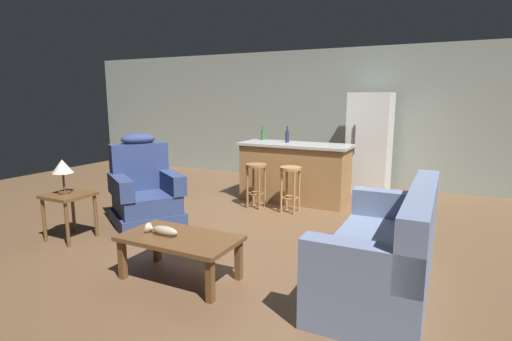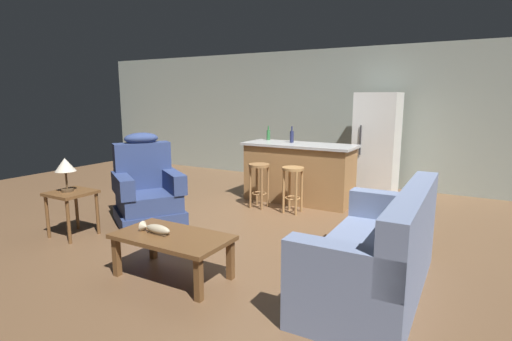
{
  "view_description": "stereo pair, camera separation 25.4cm",
  "coord_description": "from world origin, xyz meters",
  "px_view_note": "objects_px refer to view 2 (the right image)",
  "views": [
    {
      "loc": [
        2.33,
        -4.61,
        1.69
      ],
      "look_at": [
        0.03,
        -0.1,
        0.75
      ],
      "focal_mm": 28.0,
      "sensor_mm": 36.0,
      "label": 1
    },
    {
      "loc": [
        2.55,
        -4.49,
        1.69
      ],
      "look_at": [
        0.03,
        -0.1,
        0.75
      ],
      "focal_mm": 28.0,
      "sensor_mm": 36.0,
      "label": 2
    }
  ],
  "objects_px": {
    "kitchen_island": "(299,173)",
    "bar_stool_right": "(293,181)",
    "recliner_near_lamp": "(147,191)",
    "couch": "(378,255)",
    "refrigerator": "(377,144)",
    "coffee_table": "(172,241)",
    "end_table": "(71,199)",
    "table_lamp": "(65,166)",
    "bottle_tall_green": "(292,136)",
    "bottle_short_amber": "(268,135)",
    "fish_figurine": "(155,229)",
    "bar_stool_left": "(259,177)"
  },
  "relations": [
    {
      "from": "kitchen_island",
      "to": "bar_stool_right",
      "type": "bearing_deg",
      "value": -73.88
    },
    {
      "from": "recliner_near_lamp",
      "to": "bar_stool_right",
      "type": "relative_size",
      "value": 1.76
    },
    {
      "from": "couch",
      "to": "refrigerator",
      "type": "height_order",
      "value": "refrigerator"
    },
    {
      "from": "coffee_table",
      "to": "recliner_near_lamp",
      "type": "xyz_separation_m",
      "value": [
        -1.5,
        1.18,
        0.06
      ]
    },
    {
      "from": "end_table",
      "to": "couch",
      "type": "bearing_deg",
      "value": 6.46
    },
    {
      "from": "table_lamp",
      "to": "bottle_tall_green",
      "type": "relative_size",
      "value": 1.54
    },
    {
      "from": "coffee_table",
      "to": "bottle_short_amber",
      "type": "distance_m",
      "value": 3.56
    },
    {
      "from": "bottle_tall_green",
      "to": "end_table",
      "type": "bearing_deg",
      "value": -117.84
    },
    {
      "from": "fish_figurine",
      "to": "end_table",
      "type": "bearing_deg",
      "value": 169.41
    },
    {
      "from": "table_lamp",
      "to": "recliner_near_lamp",
      "type": "bearing_deg",
      "value": 68.27
    },
    {
      "from": "bar_stool_right",
      "to": "refrigerator",
      "type": "xyz_separation_m",
      "value": [
        0.75,
        1.83,
        0.41
      ]
    },
    {
      "from": "table_lamp",
      "to": "bar_stool_right",
      "type": "relative_size",
      "value": 0.6
    },
    {
      "from": "bar_stool_right",
      "to": "fish_figurine",
      "type": "bearing_deg",
      "value": -95.33
    },
    {
      "from": "fish_figurine",
      "to": "recliner_near_lamp",
      "type": "height_order",
      "value": "recliner_near_lamp"
    },
    {
      "from": "fish_figurine",
      "to": "end_table",
      "type": "relative_size",
      "value": 0.61
    },
    {
      "from": "fish_figurine",
      "to": "couch",
      "type": "xyz_separation_m",
      "value": [
        1.91,
        0.72,
        -0.12
      ]
    },
    {
      "from": "refrigerator",
      "to": "bottle_short_amber",
      "type": "height_order",
      "value": "refrigerator"
    },
    {
      "from": "table_lamp",
      "to": "refrigerator",
      "type": "relative_size",
      "value": 0.23
    },
    {
      "from": "couch",
      "to": "end_table",
      "type": "height_order",
      "value": "couch"
    },
    {
      "from": "bar_stool_left",
      "to": "bottle_tall_green",
      "type": "relative_size",
      "value": 2.56
    },
    {
      "from": "recliner_near_lamp",
      "to": "end_table",
      "type": "relative_size",
      "value": 2.14
    },
    {
      "from": "end_table",
      "to": "table_lamp",
      "type": "bearing_deg",
      "value": -144.93
    },
    {
      "from": "refrigerator",
      "to": "bottle_tall_green",
      "type": "bearing_deg",
      "value": -134.35
    },
    {
      "from": "recliner_near_lamp",
      "to": "bottle_tall_green",
      "type": "relative_size",
      "value": 4.52
    },
    {
      "from": "couch",
      "to": "bottle_short_amber",
      "type": "xyz_separation_m",
      "value": [
        -2.55,
        2.73,
        0.7
      ]
    },
    {
      "from": "bottle_tall_green",
      "to": "bottle_short_amber",
      "type": "bearing_deg",
      "value": 161.31
    },
    {
      "from": "recliner_near_lamp",
      "to": "refrigerator",
      "type": "distance_m",
      "value": 3.96
    },
    {
      "from": "table_lamp",
      "to": "end_table",
      "type": "bearing_deg",
      "value": 35.07
    },
    {
      "from": "bottle_tall_green",
      "to": "coffee_table",
      "type": "bearing_deg",
      "value": -85.11
    },
    {
      "from": "bottle_tall_green",
      "to": "table_lamp",
      "type": "bearing_deg",
      "value": -118.14
    },
    {
      "from": "coffee_table",
      "to": "couch",
      "type": "xyz_separation_m",
      "value": [
        1.74,
        0.67,
        -0.02
      ]
    },
    {
      "from": "kitchen_island",
      "to": "bottle_short_amber",
      "type": "height_order",
      "value": "bottle_short_amber"
    },
    {
      "from": "coffee_table",
      "to": "fish_figurine",
      "type": "relative_size",
      "value": 3.24
    },
    {
      "from": "table_lamp",
      "to": "bottle_short_amber",
      "type": "distance_m",
      "value": 3.34
    },
    {
      "from": "end_table",
      "to": "coffee_table",
      "type": "bearing_deg",
      "value": -8.32
    },
    {
      "from": "fish_figurine",
      "to": "bottle_short_amber",
      "type": "distance_m",
      "value": 3.55
    },
    {
      "from": "table_lamp",
      "to": "refrigerator",
      "type": "height_order",
      "value": "refrigerator"
    },
    {
      "from": "bar_stool_left",
      "to": "refrigerator",
      "type": "height_order",
      "value": "refrigerator"
    },
    {
      "from": "recliner_near_lamp",
      "to": "bottle_tall_green",
      "type": "xyz_separation_m",
      "value": [
        1.22,
        2.04,
        0.63
      ]
    },
    {
      "from": "kitchen_island",
      "to": "table_lamp",
      "type": "bearing_deg",
      "value": -121.2
    },
    {
      "from": "coffee_table",
      "to": "refrigerator",
      "type": "height_order",
      "value": "refrigerator"
    },
    {
      "from": "bottle_tall_green",
      "to": "bar_stool_right",
      "type": "bearing_deg",
      "value": -63.38
    },
    {
      "from": "couch",
      "to": "recliner_near_lamp",
      "type": "relative_size",
      "value": 1.59
    },
    {
      "from": "fish_figurine",
      "to": "table_lamp",
      "type": "relative_size",
      "value": 0.83
    },
    {
      "from": "coffee_table",
      "to": "fish_figurine",
      "type": "distance_m",
      "value": 0.2
    },
    {
      "from": "fish_figurine",
      "to": "couch",
      "type": "height_order",
      "value": "couch"
    },
    {
      "from": "fish_figurine",
      "to": "recliner_near_lamp",
      "type": "xyz_separation_m",
      "value": [
        -1.33,
        1.23,
        -0.04
      ]
    },
    {
      "from": "table_lamp",
      "to": "bottle_short_amber",
      "type": "bearing_deg",
      "value": 71.34
    },
    {
      "from": "bottle_short_amber",
      "to": "bar_stool_left",
      "type": "bearing_deg",
      "value": -70.43
    },
    {
      "from": "bar_stool_right",
      "to": "recliner_near_lamp",
      "type": "bearing_deg",
      "value": -139.47
    }
  ]
}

